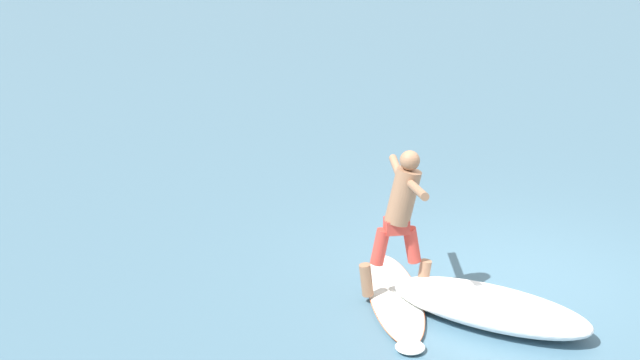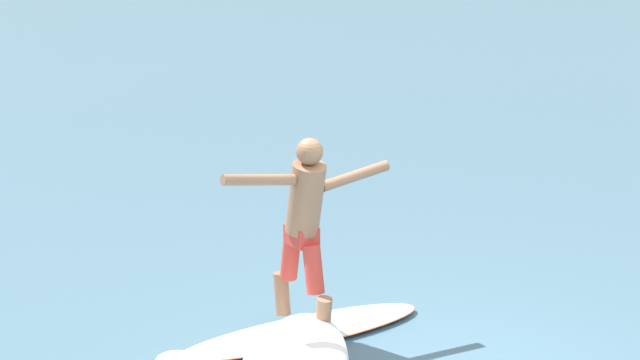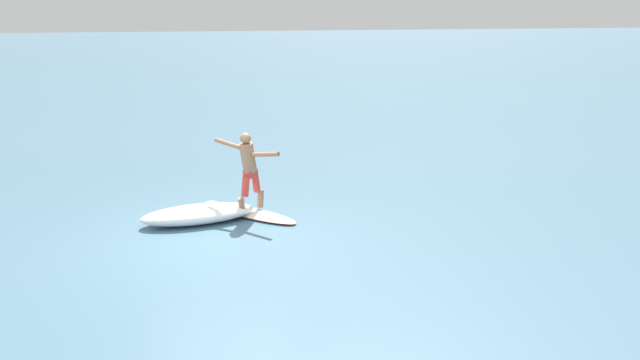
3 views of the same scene
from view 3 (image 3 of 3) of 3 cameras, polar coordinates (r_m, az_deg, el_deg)
name	(u,v)px [view 3 (image 3 of 3)]	position (r m, az deg, el deg)	size (l,w,h in m)	color
ground_plane	(218,240)	(11.82, -9.31, -5.40)	(200.00, 200.00, 0.00)	#466B81
surfboard	(250,213)	(13.08, -6.41, -3.00)	(2.11, 1.99, 0.22)	white
surfer	(249,166)	(12.72, -6.54, 1.28)	(1.14, 1.22, 1.69)	#996D4F
wave_foam_at_tail	(198,214)	(12.74, -11.08, -3.08)	(1.13, 2.35, 0.35)	white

